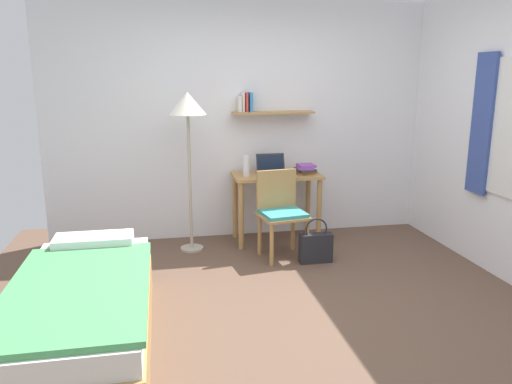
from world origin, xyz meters
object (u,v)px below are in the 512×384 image
bed (83,312)px  desk (276,189)px  desk_chair (281,210)px  standing_lamp (188,113)px  water_bottle (246,166)px  handbag (316,247)px  laptop (271,169)px  book_stack (305,169)px

bed → desk: desk is taller
bed → desk_chair: (1.71, 1.41, 0.25)m
standing_lamp → desk_chair: bearing=-22.2°
bed → desk: (1.78, 1.88, 0.35)m
desk → desk_chair: size_ratio=1.09×
water_bottle → handbag: water_bottle is taller
laptop → water_bottle: 0.30m
water_bottle → book_stack: bearing=0.4°
desk_chair → water_bottle: bearing=121.6°
bed → laptop: (1.73, 1.93, 0.57)m
book_stack → handbag: size_ratio=0.58×
bed → desk: 2.62m
laptop → handbag: bearing=-69.6°
standing_lamp → book_stack: size_ratio=6.27×
laptop → bed: bearing=-132.0°
standing_lamp → water_bottle: (0.60, 0.09, -0.56)m
bed → desk_chair: desk_chair is taller
water_bottle → handbag: bearing=-50.1°
book_stack → handbag: bearing=-96.8°
desk_chair → desk: bearing=82.3°
bed → standing_lamp: 2.28m
desk_chair → standing_lamp: (-0.87, 0.36, 0.94)m
desk → desk_chair: bearing=-97.7°
handbag → desk: bearing=108.0°
desk → water_bottle: water_bottle is taller
book_stack → handbag: (-0.08, -0.69, -0.65)m
laptop → desk_chair: bearing=-91.8°
bed → handbag: (2.01, 1.17, -0.08)m
desk_chair → laptop: laptop is taller
water_bottle → book_stack: (0.65, 0.00, -0.06)m
desk → handbag: desk is taller
bed → standing_lamp: standing_lamp is taller
bed → laptop: size_ratio=6.02×
laptop → desk: bearing=-40.3°
water_bottle → standing_lamp: bearing=-171.8°
desk_chair → bed: bearing=-140.6°
standing_lamp → laptop: 1.10m
desk_chair → book_stack: (0.38, 0.45, 0.32)m
laptop → book_stack: (0.36, -0.07, -0.00)m
desk_chair → book_stack: 0.67m
desk_chair → water_bottle: size_ratio=3.92×
desk_chair → laptop: (0.02, 0.52, 0.32)m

